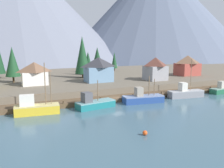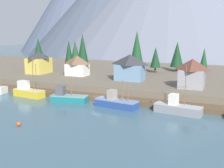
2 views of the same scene
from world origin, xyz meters
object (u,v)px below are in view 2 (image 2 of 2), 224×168
(fishing_boat_teal, at_px, (68,97))
(conifer_mid_right, at_px, (69,51))
(fishing_boat_blue, at_px, (116,102))
(house_white, at_px, (77,65))
(house_blue, at_px, (130,67))
(house_grey, at_px, (192,73))
(house_yellow, at_px, (39,62))
(conifer_centre, at_px, (75,54))
(conifer_far_left, at_px, (204,58))
(fishing_boat_grey, at_px, (177,108))
(channel_buoy, at_px, (19,124))
(conifer_near_left, at_px, (83,48))
(conifer_back_left, at_px, (156,57))
(fishing_boat_yellow, at_px, (28,91))
(conifer_mid_left, at_px, (137,51))
(conifer_back_right, at_px, (39,49))
(conifer_near_right, at_px, (177,54))

(fishing_boat_teal, relative_size, conifer_mid_right, 0.87)
(fishing_boat_blue, relative_size, house_white, 1.43)
(house_blue, height_order, house_grey, house_blue)
(house_white, bearing_deg, house_yellow, -177.31)
(conifer_centre, bearing_deg, conifer_far_left, 22.05)
(fishing_boat_grey, bearing_deg, conifer_far_left, 97.05)
(house_grey, bearing_deg, channel_buoy, -126.75)
(fishing_boat_blue, distance_m, house_yellow, 38.93)
(conifer_near_left, height_order, conifer_back_left, conifer_near_left)
(house_yellow, distance_m, house_grey, 46.97)
(conifer_back_left, xyz_separation_m, channel_buoy, (-9.46, -51.15, -6.98))
(house_white, height_order, house_blue, house_blue)
(fishing_boat_yellow, xyz_separation_m, conifer_centre, (-2.32, 26.10, 6.96))
(conifer_centre, height_order, channel_buoy, conifer_centre)
(fishing_boat_grey, xyz_separation_m, conifer_mid_left, (-17.28, 27.33, 8.55))
(conifer_far_left, bearing_deg, house_yellow, -153.60)
(house_blue, bearing_deg, conifer_back_left, 80.94)
(fishing_boat_blue, distance_m, conifer_back_right, 58.27)
(house_yellow, xyz_separation_m, conifer_near_right, (38.48, 20.85, 2.07))
(conifer_near_right, relative_size, conifer_far_left, 1.25)
(fishing_boat_teal, relative_size, conifer_back_left, 1.04)
(conifer_mid_right, bearing_deg, conifer_far_left, 6.06)
(house_blue, relative_size, conifer_mid_right, 0.80)
(fishing_boat_yellow, relative_size, fishing_boat_blue, 1.02)
(house_blue, relative_size, conifer_mid_left, 0.59)
(house_yellow, relative_size, conifer_centre, 0.73)
(conifer_near_left, xyz_separation_m, channel_buoy, (18.56, -54.99, -8.84))
(house_blue, distance_m, conifer_mid_right, 36.22)
(fishing_boat_teal, height_order, conifer_centre, conifer_centre)
(conifer_centre, bearing_deg, house_yellow, -137.93)
(conifer_mid_left, distance_m, conifer_mid_right, 30.69)
(fishing_boat_teal, bearing_deg, house_white, 104.77)
(house_white, bearing_deg, conifer_far_left, 34.05)
(conifer_back_left, bearing_deg, fishing_boat_grey, -68.56)
(conifer_near_left, relative_size, conifer_back_left, 1.49)
(conifer_back_right, xyz_separation_m, conifer_far_left, (58.96, 7.08, -1.69))
(conifer_back_left, bearing_deg, house_blue, -99.06)
(fishing_boat_teal, xyz_separation_m, conifer_near_right, (16.26, 39.66, 6.94))
(conifer_far_left, bearing_deg, conifer_mid_right, -173.94)
(fishing_boat_blue, bearing_deg, fishing_boat_yellow, -172.97)
(fishing_boat_blue, xyz_separation_m, conifer_back_left, (-0.84, 34.04, 6.33))
(conifer_near_right, distance_m, channel_buoy, 59.20)
(fishing_boat_teal, height_order, house_blue, house_blue)
(house_yellow, height_order, conifer_back_right, conifer_back_right)
(fishing_boat_grey, bearing_deg, conifer_mid_right, 149.49)
(fishing_boat_yellow, distance_m, house_yellow, 21.86)
(house_grey, height_order, conifer_back_left, conifer_back_left)
(fishing_boat_blue, bearing_deg, house_blue, 109.00)
(conifer_centre, distance_m, conifer_far_left, 41.08)
(conifer_back_left, bearing_deg, conifer_back_right, 178.99)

